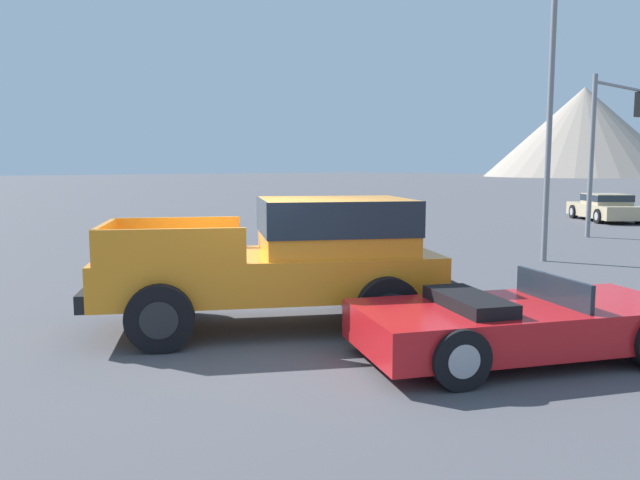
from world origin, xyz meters
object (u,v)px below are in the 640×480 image
(traffic_light_main, at_px, (615,125))
(street_lamp_post, at_px, (552,72))
(red_convertible_car, at_px, (518,323))
(orange_pickup_truck, at_px, (294,254))
(parked_car_tan, at_px, (605,207))

(traffic_light_main, xyz_separation_m, street_lamp_post, (1.71, -7.75, 0.86))
(red_convertible_car, xyz_separation_m, traffic_light_main, (-5.52, 15.42, 3.38))
(traffic_light_main, height_order, street_lamp_post, street_lamp_post)
(traffic_light_main, distance_m, street_lamp_post, 7.98)
(street_lamp_post, bearing_deg, orange_pickup_truck, -85.16)
(orange_pickup_truck, bearing_deg, street_lamp_post, 126.67)
(orange_pickup_truck, xyz_separation_m, traffic_light_main, (-2.45, 16.52, 2.72))
(traffic_light_main, bearing_deg, orange_pickup_truck, -171.57)
(red_convertible_car, relative_size, traffic_light_main, 0.83)
(orange_pickup_truck, xyz_separation_m, parked_car_tan, (-4.83, 21.58, -0.48))
(orange_pickup_truck, height_order, traffic_light_main, traffic_light_main)
(red_convertible_car, xyz_separation_m, parked_car_tan, (-7.91, 20.48, 0.17))
(orange_pickup_truck, relative_size, street_lamp_post, 0.69)
(red_convertible_car, height_order, street_lamp_post, street_lamp_post)
(parked_car_tan, bearing_deg, street_lamp_post, -119.75)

